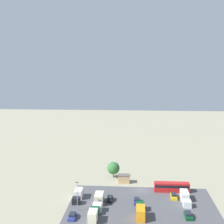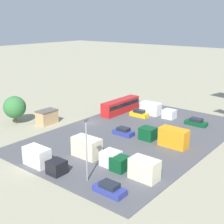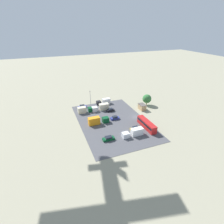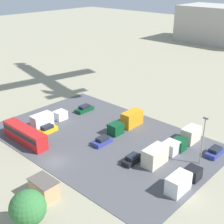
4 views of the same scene
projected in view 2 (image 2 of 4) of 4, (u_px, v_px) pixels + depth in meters
The scene contains 16 objects.
ground_plane at pixel (90, 123), 67.96m from camera, with size 400.00×400.00×0.00m, color gray.
parking_lot_surface at pixel (135, 135), 60.78m from camera, with size 45.02×29.47×0.08m.
shed_building at pixel (47, 117), 67.13m from camera, with size 4.40×2.94×2.98m.
bus at pixel (121, 106), 74.91m from camera, with size 11.83×2.61×3.18m.
parked_car_0 at pixel (139, 114), 72.01m from camera, with size 1.78×4.35×1.63m.
parked_car_1 at pixel (90, 144), 54.73m from camera, with size 1.74×4.11×1.53m.
parked_car_2 at pixel (109, 189), 40.12m from camera, with size 1.95×4.35×1.50m.
parked_car_3 at pixel (196, 122), 66.08m from camera, with size 1.99×4.59×1.51m.
parked_car_4 at pixel (123, 132), 60.46m from camera, with size 1.90×4.12×1.52m.
parked_truck_0 at pixel (166, 136), 55.64m from camera, with size 2.40×9.25×3.33m.
parked_truck_1 at pixel (93, 150), 49.87m from camera, with size 2.58×8.82×3.23m.
parked_truck_2 at pixel (42, 159), 47.01m from camera, with size 2.35×7.77×2.87m.
parked_truck_3 at pixel (156, 110), 72.76m from camera, with size 2.38×8.72×2.84m.
parked_truck_4 at pixel (137, 167), 44.24m from camera, with size 2.42×7.51×3.04m.
tree_near_shed at pixel (15, 107), 66.56m from camera, with size 4.78×4.78×6.05m.
light_pole_lot_centre at pixel (86, 148), 42.08m from camera, with size 0.90×0.28×8.96m.
Camera 2 is at (47.18, 44.19, 21.64)m, focal length 50.00 mm.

